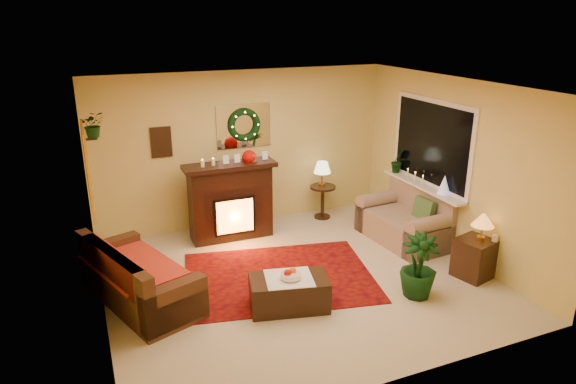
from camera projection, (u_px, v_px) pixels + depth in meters
name	position (u px, v px, depth m)	size (l,w,h in m)	color
floor	(298.00, 279.00, 7.02)	(5.00, 5.00, 0.00)	beige
ceiling	(299.00, 87.00, 6.17)	(5.00, 5.00, 0.00)	white
wall_back	(244.00, 149.00, 8.55)	(5.00, 5.00, 0.00)	#EFD88C
wall_front	(399.00, 263.00, 4.63)	(5.00, 5.00, 0.00)	#EFD88C
wall_left	(92.00, 217.00, 5.68)	(4.50, 4.50, 0.00)	#EFD88C
wall_right	(455.00, 168.00, 7.50)	(4.50, 4.50, 0.00)	#EFD88C
area_rug	(279.00, 277.00, 7.06)	(2.53, 1.90, 0.01)	maroon
sofa	(139.00, 270.00, 6.36)	(0.80, 1.82, 0.78)	#4E3424
red_throw	(133.00, 265.00, 6.44)	(0.85, 1.37, 0.02)	#C22300
fireplace	(231.00, 205.00, 8.17)	(1.28, 0.41, 1.18)	black
poinsettia	(249.00, 157.00, 8.06)	(0.23, 0.23, 0.23)	#A80500
mantel_candle_a	(203.00, 166.00, 7.75)	(0.06, 0.06, 0.18)	silver
mantel_candle_b	(213.00, 164.00, 7.83)	(0.06, 0.06, 0.17)	#FDF5CE
mantel_mirror	(244.00, 126.00, 8.41)	(0.92, 0.02, 0.72)	white
wreath	(244.00, 125.00, 8.36)	(0.55, 0.55, 0.11)	#194719
wall_art	(161.00, 142.00, 7.96)	(0.32, 0.03, 0.48)	#381E11
gold_mirror	(88.00, 171.00, 5.80)	(0.03, 0.84, 1.00)	gold
hanging_plant	(95.00, 137.00, 6.43)	(0.33, 0.28, 0.36)	#194719
loveseat	(404.00, 216.00, 8.08)	(0.85, 1.48, 0.85)	#9C8261
window_frame	(432.00, 143.00, 7.90)	(0.03, 1.86, 1.36)	white
window_glass	(431.00, 143.00, 7.89)	(0.02, 1.70, 1.22)	black
window_sill	(422.00, 186.00, 8.08)	(0.22, 1.86, 0.04)	white
mini_tree	(444.00, 184.00, 7.61)	(0.19, 0.19, 0.28)	silver
sill_plant	(398.00, 161.00, 8.64)	(0.29, 0.23, 0.52)	#19371D
side_table_round	(323.00, 200.00, 9.05)	(0.45, 0.45, 0.59)	black
lamp_cream	(322.00, 170.00, 8.86)	(0.29, 0.29, 0.45)	beige
end_table_square	(474.00, 258.00, 7.01)	(0.45, 0.45, 0.55)	#542F22
lamp_tiffany	(482.00, 227.00, 6.84)	(0.30, 0.30, 0.44)	orange
coffee_table	(289.00, 292.00, 6.27)	(0.95, 0.52, 0.40)	#372316
fruit_bowl	(291.00, 275.00, 6.18)	(0.24, 0.24, 0.06)	white
floor_palm	(419.00, 264.00, 6.46)	(1.40, 1.40, 2.51)	black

